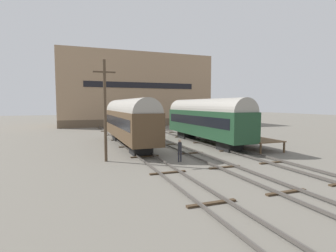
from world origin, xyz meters
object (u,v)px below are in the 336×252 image
at_px(train_car_green, 205,118).
at_px(utility_pole, 105,109).
at_px(person_worker, 180,148).
at_px(bench, 227,130).
at_px(train_car_brown, 129,119).

height_order(train_car_green, utility_pole, utility_pole).
distance_m(person_worker, utility_pole, 6.94).
relative_size(train_car_green, utility_pole, 1.97).
xyz_separation_m(train_car_green, utility_pole, (-12.63, -6.21, 1.27)).
xyz_separation_m(person_worker, utility_pole, (-5.71, 2.29, 3.21)).
bearing_deg(bench, person_worker, -141.34).
bearing_deg(train_car_green, utility_pole, -153.82).
distance_m(train_car_green, bench, 3.09).
height_order(train_car_green, person_worker, train_car_green).
bearing_deg(train_car_brown, train_car_green, -7.76).
xyz_separation_m(bench, person_worker, (-9.48, -7.58, -0.50)).
bearing_deg(train_car_green, person_worker, -129.13).
bearing_deg(train_car_brown, bench, -10.45).
distance_m(bench, utility_pole, 16.32).
relative_size(train_car_green, bench, 11.79).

